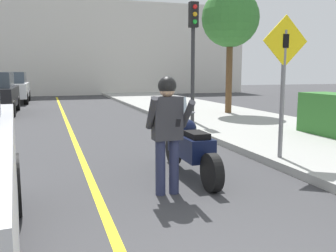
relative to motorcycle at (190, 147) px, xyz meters
The scene contains 8 objects.
road_center_line 2.96m from the motorcycle, 123.20° to the left, with size 0.12×36.00×0.01m.
building_backdrop 22.66m from the motorcycle, 92.55° to the left, with size 28.00×1.20×6.79m.
motorcycle is the anchor object (origin of this frame).
person_biker 1.13m from the motorcycle, 129.58° to the right, with size 0.59×0.46×1.65m.
crossing_sign 2.21m from the motorcycle, ahead, with size 0.91×0.08×2.56m.
traffic_light 6.18m from the motorcycle, 67.93° to the left, with size 0.26×0.30×3.67m.
street_tree 9.07m from the motorcycle, 58.79° to the left, with size 2.14×2.14×4.61m.
parked_car_white 16.98m from the motorcycle, 103.92° to the left, with size 1.88×4.20×1.68m.
Camera 1 is at (-1.20, -2.07, 1.72)m, focal length 40.00 mm.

